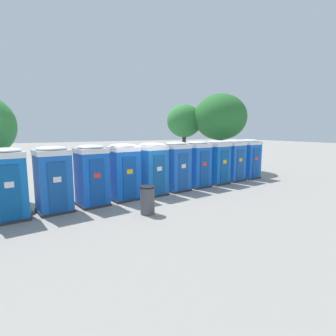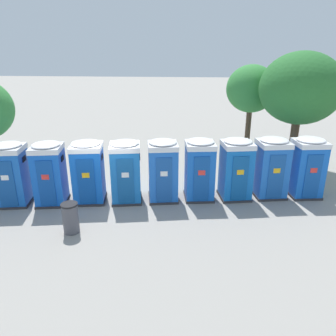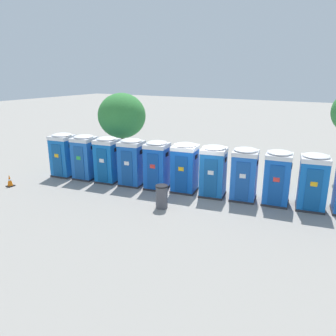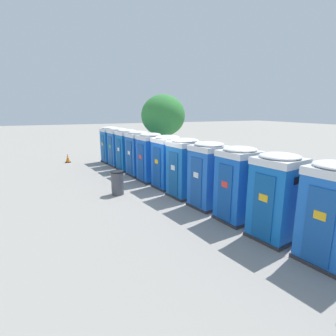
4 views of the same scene
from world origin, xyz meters
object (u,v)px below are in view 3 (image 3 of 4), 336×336
object	(u,v)px
portapotty_3	(132,162)
portapotty_5	(185,167)
portapotty_0	(63,154)
portapotty_2	(108,159)
portapotty_4	(157,165)
portapotty_7	(244,174)
portapotty_6	(213,171)
portapotty_1	(85,157)
trash_can	(162,197)
street_tree_2	(122,116)
portapotty_8	(277,177)
traffic_cone	(10,181)
portapotty_9	(313,181)

from	to	relation	value
portapotty_3	portapotty_5	distance (m)	2.99
portapotty_0	portapotty_2	size ratio (longest dim) A/B	1.00
portapotty_0	portapotty_4	distance (m)	5.99
portapotty_3	portapotty_7	size ratio (longest dim) A/B	1.00
portapotty_4	portapotty_7	world-z (taller)	same
portapotty_7	portapotty_6	bearing A→B (deg)	-170.41
portapotty_1	trash_can	bearing A→B (deg)	-14.27
portapotty_2	street_tree_2	distance (m)	3.67
portapotty_0	portapotty_6	bearing A→B (deg)	8.23
portapotty_2	portapotty_3	xyz separation A→B (m)	(1.48, 0.23, -0.00)
portapotty_8	portapotty_0	bearing A→B (deg)	-171.54
portapotty_5	portapotty_2	bearing A→B (deg)	-170.76
portapotty_5	portapotty_8	xyz separation A→B (m)	(4.45, 0.62, 0.00)
portapotty_6	portapotty_2	bearing A→B (deg)	-171.72
portapotty_8	traffic_cone	world-z (taller)	portapotty_8
portapotty_8	portapotty_1	bearing A→B (deg)	-171.57
trash_can	portapotty_5	bearing A→B (deg)	92.04
portapotty_1	portapotty_3	bearing A→B (deg)	8.33
portapotty_7	traffic_cone	size ratio (longest dim) A/B	3.97
portapotty_9	traffic_cone	size ratio (longest dim) A/B	3.97
portapotty_8	street_tree_2	bearing A→B (deg)	171.32
portapotty_0	portapotty_6	xyz separation A→B (m)	(8.89, 1.28, 0.00)
portapotty_2	portapotty_5	world-z (taller)	same
portapotty_4	portapotty_7	xyz separation A→B (m)	(4.44, 0.70, -0.00)
portapotty_2	traffic_cone	bearing A→B (deg)	-141.03
portapotty_3	street_tree_2	distance (m)	4.19
portapotty_2	portapotty_7	distance (m)	7.48
portapotty_0	portapotty_2	world-z (taller)	same
portapotty_0	portapotty_9	distance (m)	13.47
trash_can	portapotty_4	bearing A→B (deg)	125.99
portapotty_0	trash_can	distance (m)	7.63
portapotty_1	street_tree_2	world-z (taller)	street_tree_2
portapotty_4	trash_can	xyz separation A→B (m)	(1.55, -2.14, -0.75)
portapotty_0	portapotty_5	world-z (taller)	same
portapotty_2	portapotty_8	xyz separation A→B (m)	(8.88, 1.34, -0.00)
portapotty_5	trash_can	world-z (taller)	portapotty_5
portapotty_4	portapotty_3	bearing A→B (deg)	-173.07
portapotty_9	portapotty_3	bearing A→B (deg)	-171.85
street_tree_2	traffic_cone	xyz separation A→B (m)	(-2.97, -6.15, -2.98)
portapotty_0	traffic_cone	world-z (taller)	portapotty_0
portapotty_0	portapotty_9	bearing A→B (deg)	8.24
portapotty_7	portapotty_4	bearing A→B (deg)	-171.08
portapotty_0	portapotty_8	world-z (taller)	same
portapotty_7	trash_can	size ratio (longest dim) A/B	2.39
portapotty_1	portapotty_6	xyz separation A→B (m)	(7.41, 1.06, -0.00)
portapotty_1	portapotty_6	distance (m)	7.48
portapotty_4	portapotty_9	bearing A→B (deg)	8.40
portapotty_9	portapotty_4	bearing A→B (deg)	-171.60
portapotty_9	street_tree_2	size ratio (longest dim) A/B	0.54
portapotty_2	portapotty_7	bearing A→B (deg)	8.54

